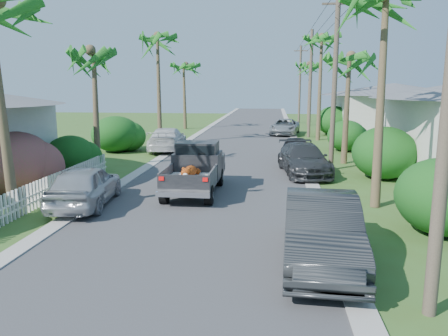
# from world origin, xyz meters

# --- Properties ---
(ground) EXTENTS (120.00, 120.00, 0.00)m
(ground) POSITION_xyz_m (0.00, 0.00, 0.00)
(ground) COLOR #3D5B22
(ground) RESTS_ON ground
(road) EXTENTS (8.00, 100.00, 0.02)m
(road) POSITION_xyz_m (0.00, 25.00, 0.01)
(road) COLOR #38383A
(road) RESTS_ON ground
(curb_left) EXTENTS (0.60, 100.00, 0.06)m
(curb_left) POSITION_xyz_m (-4.30, 25.00, 0.03)
(curb_left) COLOR #A5A39E
(curb_left) RESTS_ON ground
(curb_right) EXTENTS (0.60, 100.00, 0.06)m
(curb_right) POSITION_xyz_m (4.30, 25.00, 0.03)
(curb_right) COLOR #A5A39E
(curb_right) RESTS_ON ground
(pickup_truck) EXTENTS (1.98, 5.12, 2.06)m
(pickup_truck) POSITION_xyz_m (-0.67, 7.57, 1.01)
(pickup_truck) COLOR black
(pickup_truck) RESTS_ON ground
(parked_car_rn) EXTENTS (2.02, 5.21, 1.69)m
(parked_car_rn) POSITION_xyz_m (3.75, 0.34, 0.85)
(parked_car_rn) COLOR #282A2C
(parked_car_rn) RESTS_ON ground
(parked_car_rm) EXTENTS (2.78, 5.39, 1.50)m
(parked_car_rm) POSITION_xyz_m (4.07, 11.65, 0.75)
(parked_car_rm) COLOR #2B2D30
(parked_car_rm) RESTS_ON ground
(parked_car_rf) EXTENTS (1.72, 3.92, 1.31)m
(parked_car_rf) POSITION_xyz_m (3.98, 16.26, 0.66)
(parked_car_rf) COLOR black
(parked_car_rf) RESTS_ON ground
(parked_car_rd) EXTENTS (2.99, 5.33, 1.41)m
(parked_car_rd) POSITION_xyz_m (3.60, 29.72, 0.70)
(parked_car_rd) COLOR #9C9FA2
(parked_car_rd) RESTS_ON ground
(parked_car_ln) EXTENTS (2.33, 4.72, 1.55)m
(parked_car_ln) POSITION_xyz_m (-4.33, 4.74, 0.77)
(parked_car_ln) COLOR #B1B3B9
(parked_car_ln) RESTS_ON ground
(parked_car_lf) EXTENTS (2.78, 5.64, 1.58)m
(parked_car_lf) POSITION_xyz_m (-4.63, 18.73, 0.79)
(parked_car_lf) COLOR silver
(parked_car_lf) RESTS_ON ground
(palm_l_b) EXTENTS (4.40, 4.40, 7.40)m
(palm_l_b) POSITION_xyz_m (-6.80, 12.00, 6.15)
(palm_l_b) COLOR brown
(palm_l_b) RESTS_ON ground
(palm_l_c) EXTENTS (4.40, 4.40, 9.20)m
(palm_l_c) POSITION_xyz_m (-6.00, 22.00, 7.91)
(palm_l_c) COLOR brown
(palm_l_c) RESTS_ON ground
(palm_l_d) EXTENTS (4.40, 4.40, 7.70)m
(palm_l_d) POSITION_xyz_m (-6.50, 34.00, 6.44)
(palm_l_d) COLOR brown
(palm_l_d) RESTS_ON ground
(palm_r_b) EXTENTS (4.40, 4.40, 7.20)m
(palm_r_b) POSITION_xyz_m (6.60, 15.00, 5.95)
(palm_r_b) COLOR brown
(palm_r_b) RESTS_ON ground
(palm_r_c) EXTENTS (4.40, 4.40, 9.40)m
(palm_r_c) POSITION_xyz_m (6.20, 26.00, 8.11)
(palm_r_c) COLOR brown
(palm_r_c) RESTS_ON ground
(palm_r_d) EXTENTS (4.40, 4.40, 8.00)m
(palm_r_d) POSITION_xyz_m (6.50, 40.00, 6.74)
(palm_r_d) COLOR brown
(palm_r_d) RESTS_ON ground
(shrub_l_b) EXTENTS (3.00, 3.30, 2.60)m
(shrub_l_b) POSITION_xyz_m (-7.80, 6.00, 1.30)
(shrub_l_b) COLOR #BF1B54
(shrub_l_b) RESTS_ON ground
(shrub_l_c) EXTENTS (2.40, 2.64, 2.00)m
(shrub_l_c) POSITION_xyz_m (-7.40, 10.00, 1.00)
(shrub_l_c) COLOR #154916
(shrub_l_c) RESTS_ON ground
(shrub_l_d) EXTENTS (3.20, 3.52, 2.40)m
(shrub_l_d) POSITION_xyz_m (-8.00, 18.00, 1.20)
(shrub_l_d) COLOR #154916
(shrub_l_d) RESTS_ON ground
(shrub_r_a) EXTENTS (2.80, 3.08, 2.30)m
(shrub_r_a) POSITION_xyz_m (7.60, 3.00, 1.15)
(shrub_r_a) COLOR #154916
(shrub_r_a) RESTS_ON ground
(shrub_r_b) EXTENTS (3.00, 3.30, 2.50)m
(shrub_r_b) POSITION_xyz_m (7.80, 11.00, 1.25)
(shrub_r_b) COLOR #154916
(shrub_r_b) RESTS_ON ground
(shrub_r_c) EXTENTS (2.60, 2.86, 2.10)m
(shrub_r_c) POSITION_xyz_m (7.50, 20.00, 1.05)
(shrub_r_c) COLOR #154916
(shrub_r_c) RESTS_ON ground
(shrub_r_d) EXTENTS (3.20, 3.52, 2.60)m
(shrub_r_d) POSITION_xyz_m (8.00, 30.00, 1.30)
(shrub_r_d) COLOR #154916
(shrub_r_d) RESTS_ON ground
(picket_fence) EXTENTS (0.10, 11.00, 1.00)m
(picket_fence) POSITION_xyz_m (-6.00, 5.50, 0.50)
(picket_fence) COLOR white
(picket_fence) RESTS_ON ground
(house_right_far) EXTENTS (9.00, 8.00, 4.60)m
(house_right_far) POSITION_xyz_m (13.00, 30.00, 2.12)
(house_right_far) COLOR silver
(house_right_far) RESTS_ON ground
(utility_pole_b) EXTENTS (1.60, 0.26, 9.00)m
(utility_pole_b) POSITION_xyz_m (5.60, 13.00, 4.60)
(utility_pole_b) COLOR brown
(utility_pole_b) RESTS_ON ground
(utility_pole_c) EXTENTS (1.60, 0.26, 9.00)m
(utility_pole_c) POSITION_xyz_m (5.60, 28.00, 4.60)
(utility_pole_c) COLOR brown
(utility_pole_c) RESTS_ON ground
(utility_pole_d) EXTENTS (1.60, 0.26, 9.00)m
(utility_pole_d) POSITION_xyz_m (5.60, 43.00, 4.60)
(utility_pole_d) COLOR brown
(utility_pole_d) RESTS_ON ground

